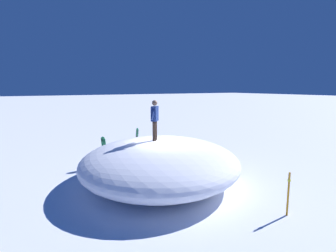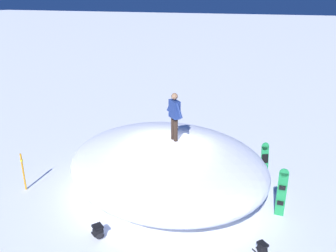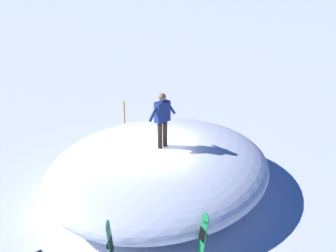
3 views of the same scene
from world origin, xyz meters
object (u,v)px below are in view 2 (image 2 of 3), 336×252
Objects in this scene: snowboard_primary_upright at (265,162)px; backpack_far at (262,249)px; snowboarder_standing at (174,114)px; snowboard_secondary_upright at (282,192)px; backpack_near at (98,231)px; trail_marker_pole at (23,171)px.

snowboard_primary_upright is 3.30× the size of backpack_far.
snowboarder_standing is 0.98× the size of snowboard_secondary_upright.
snowboarder_standing reaches higher than backpack_near.
backpack_far is at bearing 51.38° from snowboarder_standing.
snowboard_secondary_upright is (0.78, 3.73, -1.85)m from snowboarder_standing.
snowboarder_standing is at bearing 113.69° from trail_marker_pole.
backpack_near is at bearing -79.43° from backpack_far.
snowboard_primary_upright reaches higher than trail_marker_pole.
backpack_near is 4.10m from trail_marker_pole.
snowboard_secondary_upright is 8.71m from trail_marker_pole.
snowboarder_standing is at bearing 163.41° from backpack_near.
trail_marker_pole is (2.13, -4.86, -2.00)m from snowboarder_standing.
backpack_near is (3.57, -1.06, -2.54)m from snowboarder_standing.
snowboard_secondary_upright is 3.64× the size of backpack_far.
backpack_far is (4.01, 0.38, -0.61)m from snowboard_primary_upright.
snowboard_primary_upright is 2.18m from snowboard_secondary_upright.
backpack_far is at bearing 85.86° from trail_marker_pole.
trail_marker_pole is at bearing -66.31° from snowboarder_standing.
snowboard_secondary_upright is 5.59m from backpack_near.
backpack_far is at bearing -9.11° from snowboard_secondary_upright.
snowboard_primary_upright is at bearing -161.36° from snowboard_secondary_upright.
snowboard_secondary_upright is at bearing 98.93° from trail_marker_pole.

